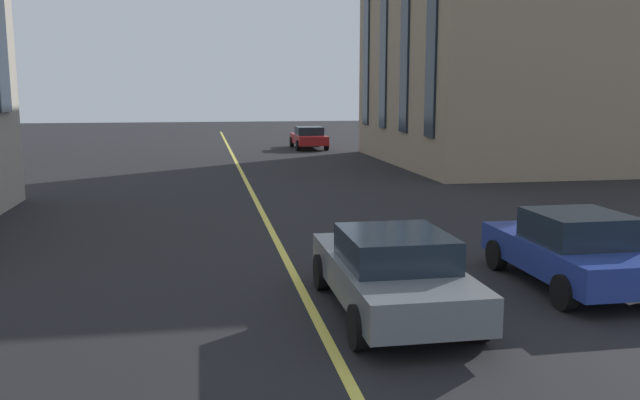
# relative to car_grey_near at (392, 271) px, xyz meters

# --- Properties ---
(lane_centre_line) EXTENTS (80.00, 0.16, 0.01)m
(lane_centre_line) POSITION_rel_car_grey_near_xyz_m (9.82, 1.23, -0.70)
(lane_centre_line) COLOR #D8C64C
(lane_centre_line) RESTS_ON ground_plane
(car_grey_near) EXTENTS (4.40, 1.95, 1.37)m
(car_grey_near) POSITION_rel_car_grey_near_xyz_m (0.00, 0.00, 0.00)
(car_grey_near) COLOR slate
(car_grey_near) RESTS_ON ground_plane
(car_red_oncoming) EXTENTS (4.40, 1.95, 1.37)m
(car_red_oncoming) POSITION_rel_car_grey_near_xyz_m (31.17, -3.67, 0.00)
(car_red_oncoming) COLOR #B21E1E
(car_red_oncoming) RESTS_ON ground_plane
(car_blue_far) EXTENTS (3.90, 1.89, 1.40)m
(car_blue_far) POSITION_rel_car_grey_near_xyz_m (0.88, -3.67, -0.00)
(car_blue_far) COLOR navy
(car_blue_far) RESTS_ON ground_plane
(building_right_near) EXTENTS (14.33, 13.39, 12.08)m
(building_right_near) POSITION_rel_car_grey_near_xyz_m (21.42, -12.90, 5.34)
(building_right_near) COLOR gray
(building_right_near) RESTS_ON ground_plane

